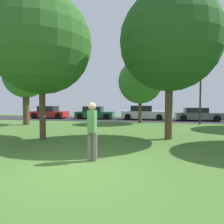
{
  "coord_description": "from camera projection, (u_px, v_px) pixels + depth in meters",
  "views": [
    {
      "loc": [
        1.9,
        -4.9,
        1.79
      ],
      "look_at": [
        0.0,
        4.89,
        1.32
      ],
      "focal_mm": 31.41,
      "sensor_mm": 36.0,
      "label": 1
    }
  ],
  "objects": [
    {
      "name": "parked_car_grey",
      "position": [
        197.0,
        115.0,
        19.45
      ],
      "size": [
        4.27,
        2.12,
        1.3
      ],
      "color": "slate",
      "rests_on": "ground_plane"
    },
    {
      "name": "street_lamp_post",
      "position": [
        200.0,
        97.0,
        15.97
      ],
      "size": [
        0.14,
        0.14,
        4.5
      ],
      "primitive_type": "cylinder",
      "color": "#2D2D33",
      "rests_on": "ground_plane"
    },
    {
      "name": "maple_tree_far",
      "position": [
        41.0,
        44.0,
        9.4
      ],
      "size": [
        4.83,
        4.83,
        7.03
      ],
      "color": "brown",
      "rests_on": "ground_plane"
    },
    {
      "name": "oak_tree_left",
      "position": [
        26.0,
        77.0,
        15.75
      ],
      "size": [
        3.44,
        3.44,
        5.62
      ],
      "color": "brown",
      "rests_on": "ground_plane"
    },
    {
      "name": "parked_car_red",
      "position": [
        49.0,
        113.0,
        22.58
      ],
      "size": [
        4.05,
        2.0,
        1.4
      ],
      "color": "#B21E1E",
      "rests_on": "ground_plane"
    },
    {
      "name": "parked_car_white",
      "position": [
        143.0,
        113.0,
        20.76
      ],
      "size": [
        4.51,
        1.99,
        1.47
      ],
      "color": "white",
      "rests_on": "ground_plane"
    },
    {
      "name": "parked_car_green",
      "position": [
        95.0,
        113.0,
        21.81
      ],
      "size": [
        4.2,
        1.97,
        1.38
      ],
      "color": "#195633",
      "rests_on": "ground_plane"
    },
    {
      "name": "ground_plane",
      "position": [
        77.0,
        169.0,
        5.25
      ],
      "size": [
        44.0,
        44.0,
        0.0
      ],
      "primitive_type": "plane",
      "color": "#47702D"
    },
    {
      "name": "maple_tree_near",
      "position": [
        140.0,
        82.0,
        17.07
      ],
      "size": [
        3.84,
        3.84,
        5.55
      ],
      "color": "brown",
      "rests_on": "ground_plane"
    },
    {
      "name": "oak_tree_right",
      "position": [
        170.0,
        41.0,
        9.42
      ],
      "size": [
        4.83,
        4.83,
        7.17
      ],
      "color": "brown",
      "rests_on": "ground_plane"
    },
    {
      "name": "road_strip",
      "position": [
        132.0,
        119.0,
        20.94
      ],
      "size": [
        44.0,
        6.4,
        0.01
      ],
      "primitive_type": "cube",
      "color": "#28282B",
      "rests_on": "ground_plane"
    },
    {
      "name": "person_walking",
      "position": [
        92.0,
        128.0,
        5.99
      ],
      "size": [
        0.3,
        0.32,
        1.8
      ],
      "rotation": [
        0.0,
        0.0,
        1.58
      ],
      "color": "slate",
      "rests_on": "ground_plane"
    }
  ]
}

